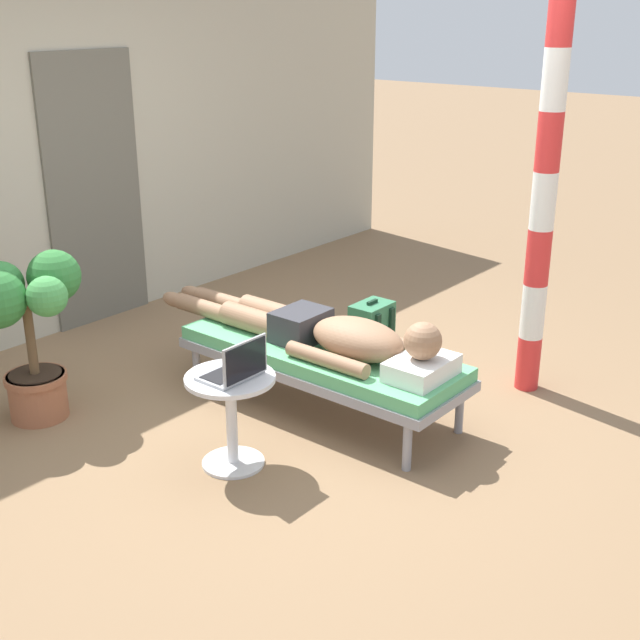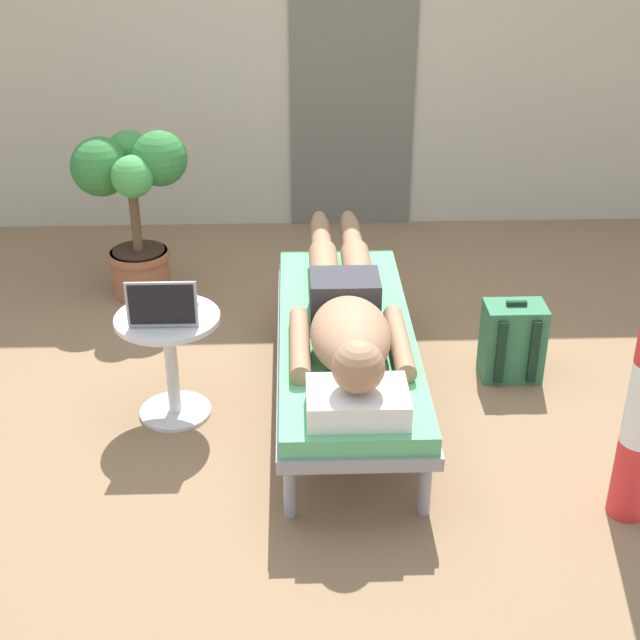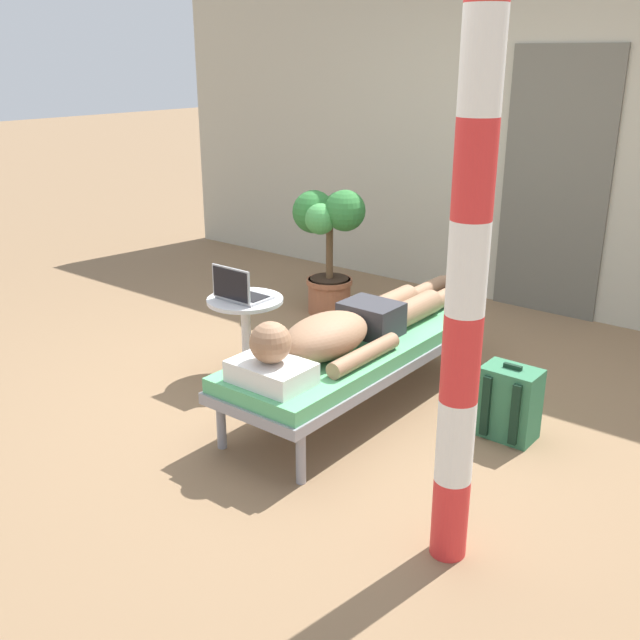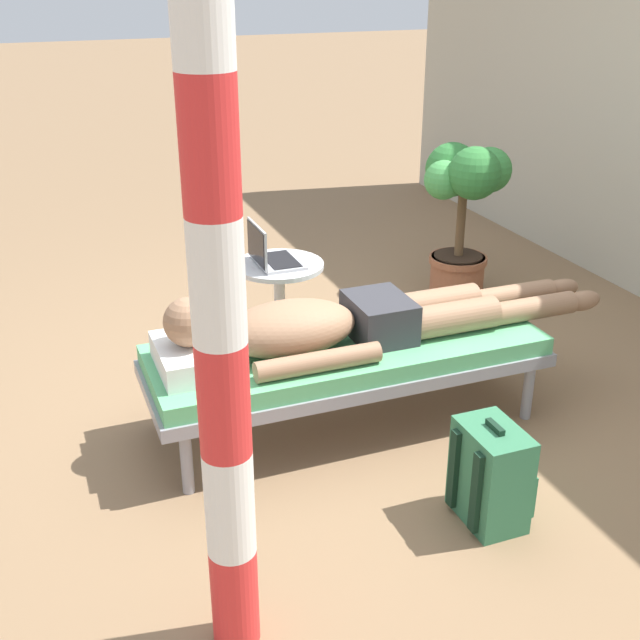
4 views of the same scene
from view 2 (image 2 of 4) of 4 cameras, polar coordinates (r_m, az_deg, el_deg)
name	(u,v)px [view 2 (image 2 of 4)]	position (r m, az deg, el deg)	size (l,w,h in m)	color
ground_plane	(294,398)	(4.43, -1.65, -4.97)	(40.00, 40.00, 0.00)	#846647
house_wall_back	(326,26)	(6.22, 0.37, 18.19)	(7.60, 0.20, 2.70)	#B2AD99
house_door_panel	(352,80)	(6.19, 2.08, 15.00)	(0.84, 0.03, 2.04)	#625F54
lounge_chair	(346,342)	(4.21, 1.66, -1.40)	(0.64, 1.83, 0.42)	gray
person_reclining	(347,313)	(4.09, 1.72, 0.46)	(0.53, 2.17, 0.32)	white
side_table	(170,348)	(4.19, -9.54, -1.78)	(0.48, 0.48, 0.52)	silver
laptop	(164,310)	(4.04, -9.87, 0.64)	(0.31, 0.24, 0.23)	#A5A8AD
backpack	(512,341)	(4.62, 12.11, -1.33)	(0.30, 0.26, 0.42)	#33724C
potted_plant	(131,193)	(5.31, -11.93, 7.90)	(0.67, 0.62, 1.01)	#9E5B3D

